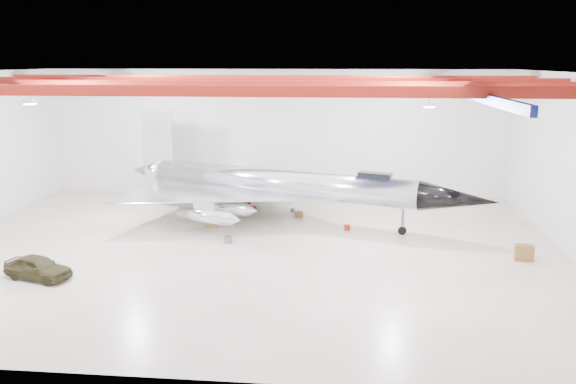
# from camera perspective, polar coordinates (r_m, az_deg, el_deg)

# --- Properties ---
(floor) EXTENTS (40.00, 40.00, 0.00)m
(floor) POSITION_cam_1_polar(r_m,az_deg,el_deg) (35.96, -4.24, -5.82)
(floor) COLOR #B7AA91
(floor) RESTS_ON ground
(wall_back) EXTENTS (40.00, 0.00, 40.00)m
(wall_back) POSITION_cam_1_polar(r_m,az_deg,el_deg) (49.24, -1.42, 5.96)
(wall_back) COLOR silver
(wall_back) RESTS_ON floor
(ceiling) EXTENTS (40.00, 40.00, 0.00)m
(ceiling) POSITION_cam_1_polar(r_m,az_deg,el_deg) (34.01, -4.56, 11.98)
(ceiling) COLOR #0A0F38
(ceiling) RESTS_ON wall_back
(ceiling_structure) EXTENTS (39.50, 29.50, 1.08)m
(ceiling_structure) POSITION_cam_1_polar(r_m,az_deg,el_deg) (34.03, -4.54, 10.84)
(ceiling_structure) COLOR maroon
(ceiling_structure) RESTS_ON ceiling
(jet_aircraft) EXTENTS (28.01, 20.62, 7.85)m
(jet_aircraft) POSITION_cam_1_polar(r_m,az_deg,el_deg) (41.64, -0.93, 0.54)
(jet_aircraft) COLOR silver
(jet_aircraft) RESTS_ON floor
(jeep) EXTENTS (4.12, 2.51, 1.31)m
(jeep) POSITION_cam_1_polar(r_m,az_deg,el_deg) (33.92, -24.06, -7.00)
(jeep) COLOR #322E19
(jeep) RESTS_ON floor
(desk) EXTENTS (1.11, 0.62, 0.98)m
(desk) POSITION_cam_1_polar(r_m,az_deg,el_deg) (36.61, 22.84, -5.71)
(desk) COLOR brown
(desk) RESTS_ON floor
(crate_ply) EXTENTS (0.60, 0.54, 0.34)m
(crate_ply) POSITION_cam_1_polar(r_m,az_deg,el_deg) (40.85, -7.94, -3.32)
(crate_ply) COLOR olive
(crate_ply) RESTS_ON floor
(toolbox_red) EXTENTS (0.51, 0.43, 0.32)m
(toolbox_red) POSITION_cam_1_polar(r_m,az_deg,el_deg) (45.12, -3.58, -1.64)
(toolbox_red) COLOR maroon
(toolbox_red) RESTS_ON floor
(engine_drum) EXTENTS (0.62, 0.62, 0.47)m
(engine_drum) POSITION_cam_1_polar(r_m,az_deg,el_deg) (37.22, -6.09, -4.82)
(engine_drum) COLOR #59595B
(engine_drum) RESTS_ON floor
(parts_bin) EXTENTS (0.67, 0.58, 0.40)m
(parts_bin) POSITION_cam_1_polar(r_m,az_deg,el_deg) (43.10, 1.09, -2.27)
(parts_bin) COLOR olive
(parts_bin) RESTS_ON floor
(crate_small) EXTENTS (0.40, 0.37, 0.23)m
(crate_small) POSITION_cam_1_polar(r_m,az_deg,el_deg) (43.58, -10.16, -2.42)
(crate_small) COLOR #59595B
(crate_small) RESTS_ON floor
(tool_chest) EXTENTS (0.54, 0.54, 0.39)m
(tool_chest) POSITION_cam_1_polar(r_m,az_deg,el_deg) (39.98, 6.03, -3.60)
(tool_chest) COLOR maroon
(tool_chest) RESTS_ON floor
(oil_barrel) EXTENTS (0.75, 0.69, 0.43)m
(oil_barrel) POSITION_cam_1_polar(r_m,az_deg,el_deg) (42.16, -6.47, -2.70)
(oil_barrel) COLOR olive
(oil_barrel) RESTS_ON floor
(spares_box) EXTENTS (0.47, 0.47, 0.32)m
(spares_box) POSITION_cam_1_polar(r_m,az_deg,el_deg) (44.45, 0.47, -1.84)
(spares_box) COLOR #59595B
(spares_box) RESTS_ON floor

